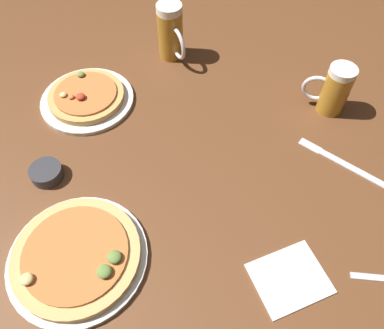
# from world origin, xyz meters

# --- Properties ---
(ground_plane) EXTENTS (2.40, 2.40, 0.03)m
(ground_plane) POSITION_xyz_m (0.00, 0.00, -0.01)
(ground_plane) COLOR brown
(pizza_plate_near) EXTENTS (0.30, 0.30, 0.05)m
(pizza_plate_near) POSITION_xyz_m (-0.30, -0.17, 0.02)
(pizza_plate_near) COLOR silver
(pizza_plate_near) RESTS_ON ground_plane
(pizza_plate_far) EXTENTS (0.27, 0.27, 0.05)m
(pizza_plate_far) POSITION_xyz_m (-0.23, 0.32, 0.02)
(pizza_plate_far) COLOR silver
(pizza_plate_far) RESTS_ON ground_plane
(beer_mug_dark) EXTENTS (0.08, 0.14, 0.18)m
(beer_mug_dark) POSITION_xyz_m (0.06, 0.45, 0.09)
(beer_mug_dark) COLOR #B27A23
(beer_mug_dark) RESTS_ON ground_plane
(beer_mug_amber) EXTENTS (0.12, 0.09, 0.15)m
(beer_mug_amber) POSITION_xyz_m (0.43, 0.10, 0.07)
(beer_mug_amber) COLOR #B27A23
(beer_mug_amber) RESTS_ON ground_plane
(ramekin_butter) EXTENTS (0.08, 0.08, 0.03)m
(ramekin_butter) POSITION_xyz_m (-0.35, 0.08, 0.02)
(ramekin_butter) COLOR #333338
(ramekin_butter) RESTS_ON ground_plane
(napkin_folded) EXTENTS (0.16, 0.14, 0.01)m
(napkin_folded) POSITION_xyz_m (0.12, -0.33, 0.00)
(napkin_folded) COLOR white
(napkin_folded) RESTS_ON ground_plane
(knife_right) EXTENTS (0.16, 0.20, 0.01)m
(knife_right) POSITION_xyz_m (0.38, -0.08, 0.00)
(knife_right) COLOR silver
(knife_right) RESTS_ON ground_plane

